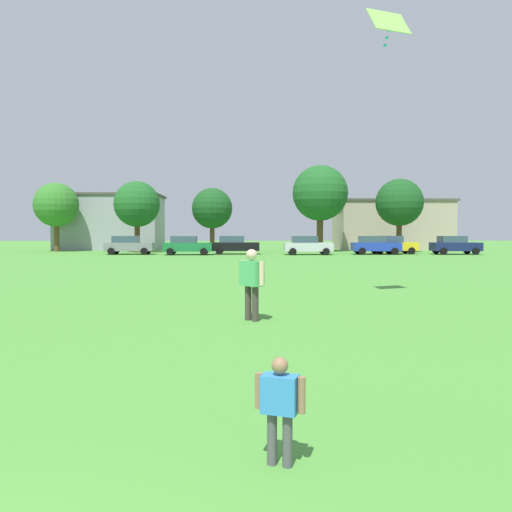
{
  "coord_description": "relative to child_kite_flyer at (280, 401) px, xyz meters",
  "views": [
    {
      "loc": [
        2.02,
        -1.73,
        2.15
      ],
      "look_at": [
        2.32,
        8.75,
        1.64
      ],
      "focal_mm": 36.45,
      "sensor_mm": 36.0,
      "label": 1
    }
  ],
  "objects": [
    {
      "name": "ground_plane",
      "position": [
        -2.37,
        27.08,
        -0.6
      ],
      "size": [
        160.0,
        160.0,
        0.0
      ],
      "primitive_type": "plane",
      "color": "#4C9338"
    },
    {
      "name": "child_kite_flyer",
      "position": [
        0.0,
        0.0,
        0.0
      ],
      "size": [
        0.45,
        0.29,
        1.0
      ],
      "rotation": [
        0.0,
        0.0,
        -0.37
      ],
      "color": "#4C4C51",
      "rests_on": "ground"
    },
    {
      "name": "adult_bystander",
      "position": [
        -0.1,
        7.67,
        0.42
      ],
      "size": [
        0.6,
        0.64,
        1.71
      ],
      "rotation": [
        0.0,
        0.0,
        2.29
      ],
      "color": "#3F3833",
      "rests_on": "ground"
    },
    {
      "name": "kite",
      "position": [
        3.92,
        10.54,
        7.55
      ],
      "size": [
        1.32,
        0.92,
        1.12
      ],
      "color": "#8CD859"
    },
    {
      "name": "parked_car_gray_0",
      "position": [
        -10.56,
        42.77,
        0.26
      ],
      "size": [
        4.3,
        2.02,
        1.68
      ],
      "color": "slate",
      "rests_on": "ground"
    },
    {
      "name": "parked_car_green_1",
      "position": [
        -5.18,
        41.71,
        0.26
      ],
      "size": [
        4.3,
        2.02,
        1.68
      ],
      "color": "#196B38",
      "rests_on": "ground"
    },
    {
      "name": "parked_car_black_2",
      "position": [
        -0.94,
        42.96,
        0.26
      ],
      "size": [
        4.3,
        2.02,
        1.68
      ],
      "color": "black",
      "rests_on": "ground"
    },
    {
      "name": "parked_car_silver_3",
      "position": [
        5.56,
        41.58,
        0.26
      ],
      "size": [
        4.3,
        2.02,
        1.68
      ],
      "color": "silver",
      "rests_on": "ground"
    },
    {
      "name": "parked_car_blue_4",
      "position": [
        11.82,
        42.17,
        0.26
      ],
      "size": [
        4.3,
        2.02,
        1.68
      ],
      "color": "#1E38AD",
      "rests_on": "ground"
    },
    {
      "name": "parked_car_yellow_5",
      "position": [
        13.59,
        42.94,
        0.26
      ],
      "size": [
        4.3,
        2.02,
        1.68
      ],
      "color": "yellow",
      "rests_on": "ground"
    },
    {
      "name": "parked_car_navy_6",
      "position": [
        19.09,
        42.03,
        0.26
      ],
      "size": [
        4.3,
        2.02,
        1.68
      ],
      "color": "#141E4C",
      "rests_on": "ground"
    },
    {
      "name": "tree_far_left",
      "position": [
        -19.5,
        49.83,
        4.21
      ],
      "size": [
        4.57,
        4.57,
        7.12
      ],
      "color": "brown",
      "rests_on": "ground"
    },
    {
      "name": "tree_left",
      "position": [
        -10.65,
        47.13,
        4.16
      ],
      "size": [
        4.52,
        4.52,
        7.04
      ],
      "color": "brown",
      "rests_on": "ground"
    },
    {
      "name": "tree_center",
      "position": [
        -3.4,
        50.12,
        3.89
      ],
      "size": [
        4.26,
        4.26,
        6.64
      ],
      "color": "brown",
      "rests_on": "ground"
    },
    {
      "name": "tree_right",
      "position": [
        7.71,
        48.33,
        5.36
      ],
      "size": [
        5.66,
        5.66,
        8.83
      ],
      "color": "brown",
      "rests_on": "ground"
    },
    {
      "name": "tree_far_right",
      "position": [
        15.38,
        46.65,
        4.34
      ],
      "size": [
        4.69,
        4.69,
        7.31
      ],
      "color": "brown",
      "rests_on": "ground"
    },
    {
      "name": "house_left",
      "position": [
        17.21,
        55.7,
        2.26
      ],
      "size": [
        13.14,
        7.54,
        5.7
      ],
      "color": "tan",
      "rests_on": "ground"
    },
    {
      "name": "house_right",
      "position": [
        -15.32,
        55.7,
        2.56
      ],
      "size": [
        11.67,
        7.76,
        6.29
      ],
      "color": "#9999A3",
      "rests_on": "ground"
    }
  ]
}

